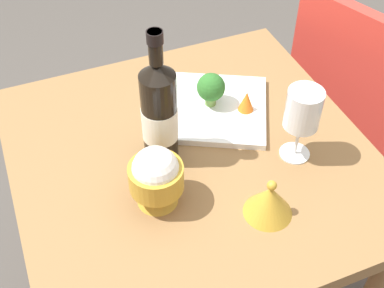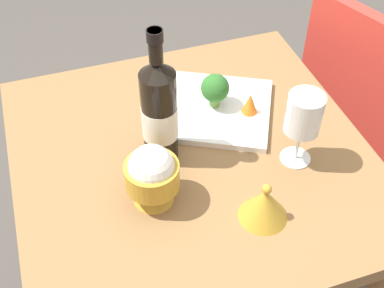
% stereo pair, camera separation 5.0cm
% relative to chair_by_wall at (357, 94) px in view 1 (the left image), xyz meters
% --- Properties ---
extents(dining_table, '(0.79, 0.79, 0.72)m').
position_rel_chair_by_wall_xyz_m(dining_table, '(0.64, 0.22, 0.09)').
color(dining_table, olive).
rests_on(dining_table, ground_plane).
extents(chair_by_wall, '(0.51, 0.51, 0.85)m').
position_rel_chair_by_wall_xyz_m(chair_by_wall, '(0.00, 0.00, 0.00)').
color(chair_by_wall, red).
rests_on(chair_by_wall, ground_plane).
extents(wine_bottle, '(0.08, 0.08, 0.32)m').
position_rel_chair_by_wall_xyz_m(wine_bottle, '(0.71, 0.20, 0.32)').
color(wine_bottle, black).
rests_on(wine_bottle, dining_table).
extents(wine_glass, '(0.08, 0.08, 0.18)m').
position_rel_chair_by_wall_xyz_m(wine_glass, '(0.43, 0.30, 0.32)').
color(wine_glass, white).
rests_on(wine_glass, dining_table).
extents(rice_bowl, '(0.11, 0.11, 0.14)m').
position_rel_chair_by_wall_xyz_m(rice_bowl, '(0.76, 0.32, 0.26)').
color(rice_bowl, gold).
rests_on(rice_bowl, dining_table).
extents(rice_bowl_lid, '(0.10, 0.10, 0.09)m').
position_rel_chair_by_wall_xyz_m(rice_bowl_lid, '(0.56, 0.43, 0.23)').
color(rice_bowl_lid, gold).
rests_on(rice_bowl_lid, dining_table).
extents(serving_plate, '(0.34, 0.34, 0.02)m').
position_rel_chair_by_wall_xyz_m(serving_plate, '(0.54, 0.10, 0.20)').
color(serving_plate, white).
rests_on(serving_plate, dining_table).
extents(broccoli_floret, '(0.07, 0.07, 0.09)m').
position_rel_chair_by_wall_xyz_m(broccoli_floret, '(0.54, 0.09, 0.26)').
color(broccoli_floret, '#729E4C').
rests_on(broccoli_floret, serving_plate).
extents(carrot_garnish_left, '(0.04, 0.04, 0.05)m').
position_rel_chair_by_wall_xyz_m(carrot_garnish_left, '(0.47, 0.14, 0.23)').
color(carrot_garnish_left, orange).
rests_on(carrot_garnish_left, serving_plate).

